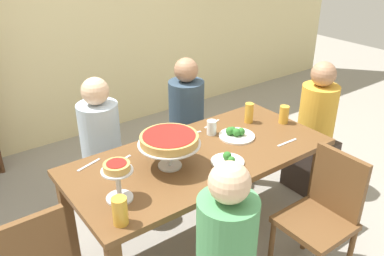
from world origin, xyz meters
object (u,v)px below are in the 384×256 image
(chair_near_right, at_px, (323,212))
(salad_plate_far_diner, at_px, (158,138))
(diner_far_right, at_px, (187,131))
(cutlery_spare_fork, at_px, (190,134))
(diner_far_left, at_px, (103,159))
(personal_pizza_stand, at_px, (117,175))
(dining_table, at_px, (201,165))
(water_glass_clear_near, at_px, (212,127))
(cutlery_fork_far, at_px, (287,142))
(salad_plate_spare, at_px, (228,160))
(beer_glass_amber_spare, at_px, (249,113))
(cutlery_knife_near, at_px, (89,165))
(beer_glass_amber_short, at_px, (120,211))
(cutlery_fork_near, at_px, (212,124))
(beer_glass_amber_tall, at_px, (284,115))
(salad_plate_near_diner, at_px, (236,134))
(cutlery_knife_far, at_px, (120,161))
(deep_dish_pizza_stand, at_px, (169,141))
(diner_head_east, at_px, (314,137))

(chair_near_right, xyz_separation_m, salad_plate_far_diner, (-0.58, 1.01, 0.27))
(diner_far_right, relative_size, chair_near_right, 1.32)
(chair_near_right, bearing_deg, cutlery_spare_fork, 19.26)
(diner_far_left, xyz_separation_m, personal_pizza_stand, (-0.27, -0.84, 0.41))
(dining_table, bearing_deg, water_glass_clear_near, 37.40)
(cutlery_fork_far, xyz_separation_m, cutlery_spare_fork, (-0.47, 0.51, 0.00))
(salad_plate_spare, bearing_deg, beer_glass_amber_spare, 34.40)
(diner_far_left, bearing_deg, cutlery_knife_near, -32.54)
(chair_near_right, distance_m, beer_glass_amber_short, 1.29)
(cutlery_fork_near, relative_size, cutlery_knife_near, 1.00)
(diner_far_left, height_order, personal_pizza_stand, diner_far_left)
(salad_plate_spare, bearing_deg, personal_pizza_stand, 174.85)
(salad_plate_far_diner, xyz_separation_m, salad_plate_spare, (0.20, -0.51, -0.00))
(salad_plate_far_diner, bearing_deg, cutlery_fork_near, -1.97)
(beer_glass_amber_tall, xyz_separation_m, cutlery_fork_near, (-0.46, 0.30, -0.07))
(salad_plate_spare, height_order, cutlery_fork_near, salad_plate_spare)
(chair_near_right, bearing_deg, salad_plate_near_diner, 7.54)
(diner_far_right, distance_m, cutlery_knife_far, 1.03)
(cutlery_knife_near, bearing_deg, diner_far_left, -140.41)
(dining_table, bearing_deg, deep_dish_pizza_stand, -178.34)
(chair_near_right, height_order, cutlery_fork_near, chair_near_right)
(beer_glass_amber_tall, distance_m, cutlery_fork_far, 0.33)
(water_glass_clear_near, distance_m, cutlery_fork_far, 0.54)
(deep_dish_pizza_stand, distance_m, salad_plate_spare, 0.40)
(water_glass_clear_near, xyz_separation_m, cutlery_fork_near, (0.11, 0.13, -0.05))
(deep_dish_pizza_stand, xyz_separation_m, cutlery_fork_near, (0.59, 0.31, -0.18))
(personal_pizza_stand, bearing_deg, water_glass_clear_near, 18.74)
(cutlery_knife_near, bearing_deg, diner_head_east, 152.58)
(dining_table, height_order, cutlery_fork_far, cutlery_fork_far)
(salad_plate_far_diner, bearing_deg, salad_plate_spare, -68.44)
(diner_far_right, bearing_deg, cutlery_knife_near, -68.63)
(salad_plate_near_diner, bearing_deg, chair_near_right, -82.46)
(diner_far_left, relative_size, cutlery_knife_far, 6.39)
(chair_near_right, height_order, salad_plate_spare, chair_near_right)
(deep_dish_pizza_stand, xyz_separation_m, cutlery_knife_far, (-0.22, 0.24, -0.18))
(diner_head_east, height_order, cutlery_spare_fork, diner_head_east)
(cutlery_fork_far, bearing_deg, diner_far_left, 136.56)
(salad_plate_spare, relative_size, beer_glass_amber_short, 1.40)
(cutlery_fork_near, xyz_separation_m, cutlery_spare_fork, (-0.23, -0.03, 0.00))
(diner_far_left, bearing_deg, deep_dish_pizza_stand, 11.08)
(chair_near_right, xyz_separation_m, beer_glass_amber_tall, (0.35, 0.69, 0.32))
(chair_near_right, xyz_separation_m, cutlery_fork_near, (-0.10, 0.99, 0.26))
(cutlery_knife_far, height_order, cutlery_spare_fork, same)
(diner_far_right, xyz_separation_m, cutlery_knife_far, (-0.87, -0.49, 0.25))
(beer_glass_amber_spare, relative_size, cutlery_knife_far, 0.86)
(diner_head_east, bearing_deg, cutlery_knife_near, -9.55)
(salad_plate_spare, bearing_deg, cutlery_fork_near, 61.20)
(dining_table, bearing_deg, cutlery_knife_far, 154.25)
(personal_pizza_stand, distance_m, salad_plate_near_diner, 1.03)
(beer_glass_amber_spare, bearing_deg, personal_pizza_stand, -166.91)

